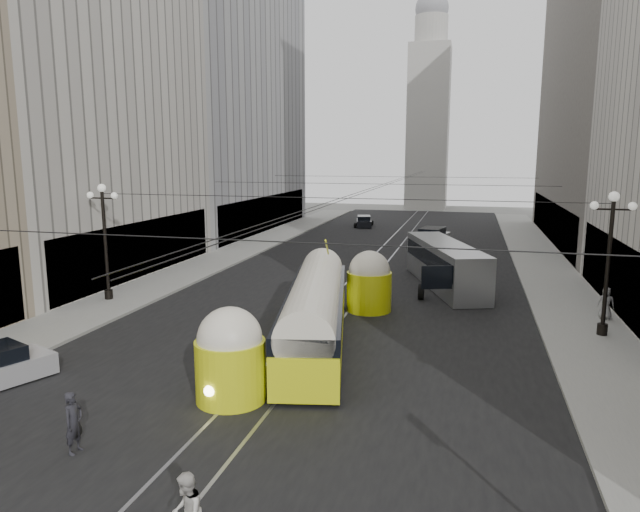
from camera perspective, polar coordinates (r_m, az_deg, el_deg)
The scene contains 18 objects.
road at distance 42.62m, azimuth 5.53°, elevation -0.86°, with size 20.00×85.00×0.02m, color black.
sidewalk_left at distance 49.20m, azimuth -7.71°, elevation 0.65°, with size 4.00×72.00×0.15m, color gray.
sidewalk_right at distance 45.84m, azimuth 21.24°, elevation -0.64°, with size 4.00×72.00×0.15m, color gray.
rail_left at distance 42.75m, azimuth 4.54°, elevation -0.82°, with size 0.12×85.00×0.04m, color gray.
rail_right at distance 42.51m, azimuth 6.53°, elevation -0.91°, with size 0.12×85.00×0.04m, color gray.
building_left_mid at distance 43.29m, azimuth -25.58°, elevation 21.49°, with size 12.60×20.60×34.60m.
building_left_far at distance 63.08m, azimuth -10.68°, elevation 15.60°, with size 12.60×28.60×28.60m.
building_right_far at distance 58.94m, azimuth 29.07°, elevation 16.91°, with size 12.60×32.60×32.60m.
distant_tower at distance 89.34m, azimuth 10.82°, elevation 14.34°, with size 6.00×6.00×31.36m.
lamppost_left_mid at distance 33.30m, azimuth -20.72°, elevation 1.99°, with size 1.86×0.44×6.37m.
lamppost_right_mid at distance 27.80m, azimuth 26.92°, elevation 0.06°, with size 1.86×0.44×6.37m.
catenary at distance 40.90m, azimuth 5.61°, elevation 6.98°, with size 25.00×72.00×0.23m.
streetcar at distance 24.28m, azimuth -0.47°, elevation -5.40°, with size 4.84×14.57×3.23m.
city_bus at distance 35.93m, azimuth 12.39°, elevation -0.69°, with size 5.65×11.11×2.72m.
sedan_white_far at distance 52.44m, azimuth 11.15°, elevation 1.85°, with size 3.10×5.35×1.59m.
sedan_dark_far at distance 65.10m, azimuth 4.41°, elevation 3.44°, with size 2.38×4.21×1.25m.
pedestrian_crossing_a at distance 17.49m, azimuth -23.40°, elevation -15.04°, with size 0.64×0.42×1.75m, color black.
pedestrian_sidewalk_right at distance 31.14m, azimuth 26.69°, elevation -4.23°, with size 0.77×0.47×1.58m, color gray.
Camera 1 is at (6.67, -8.82, 8.05)m, focal length 32.00 mm.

